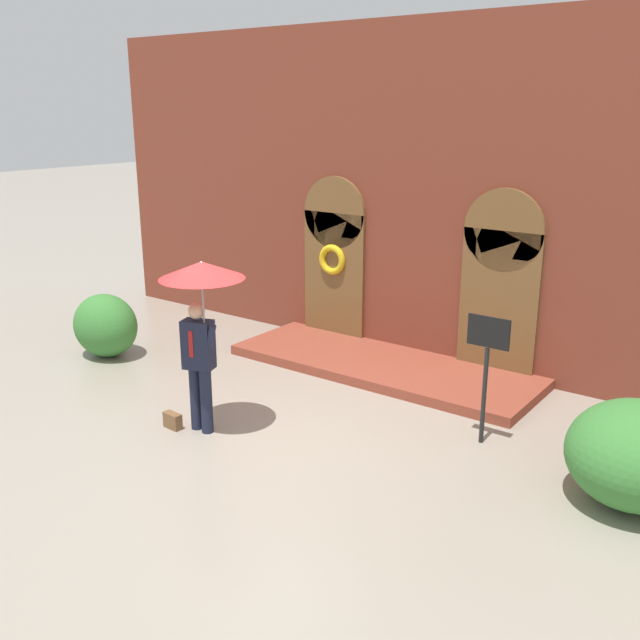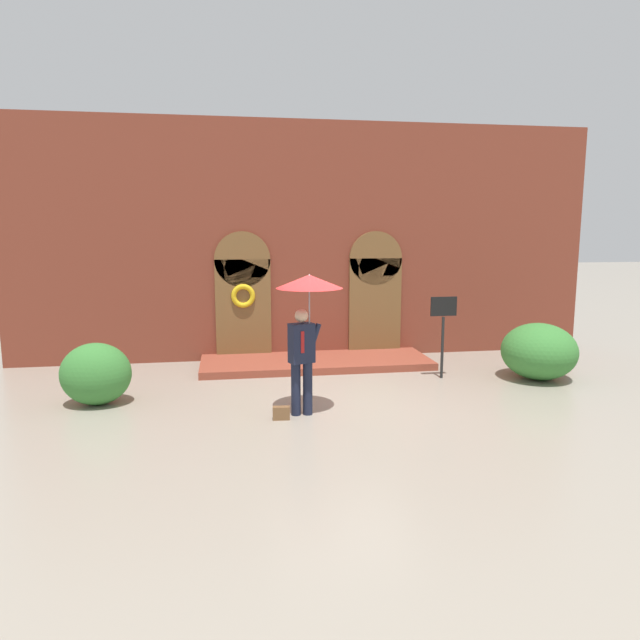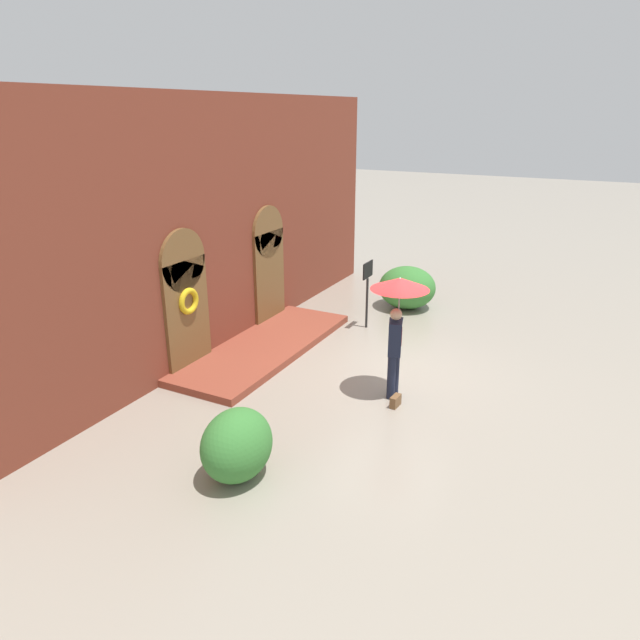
{
  "view_description": "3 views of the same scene",
  "coord_description": "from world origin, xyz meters",
  "views": [
    {
      "loc": [
        5.78,
        -6.55,
        4.24
      ],
      "look_at": [
        -0.22,
        1.59,
        1.19
      ],
      "focal_mm": 40.0,
      "sensor_mm": 36.0,
      "label": 1
    },
    {
      "loc": [
        -1.96,
        -9.53,
        3.09
      ],
      "look_at": [
        -0.15,
        1.56,
        1.3
      ],
      "focal_mm": 32.0,
      "sensor_mm": 36.0,
      "label": 2
    },
    {
      "loc": [
        -10.22,
        -3.66,
        5.25
      ],
      "look_at": [
        -0.13,
        1.56,
        1.04
      ],
      "focal_mm": 32.0,
      "sensor_mm": 36.0,
      "label": 3
    }
  ],
  "objects": [
    {
      "name": "shrub_left",
      "position": [
        -4.3,
        0.8,
        0.56
      ],
      "size": [
        1.22,
        1.0,
        1.11
      ],
      "primitive_type": "ellipsoid",
      "color": "#387A33",
      "rests_on": "ground"
    },
    {
      "name": "shrub_right",
      "position": [
        4.4,
        1.17,
        0.59
      ],
      "size": [
        1.52,
        1.58,
        1.17
      ],
      "primitive_type": "ellipsoid",
      "color": "#387A33",
      "rests_on": "ground"
    },
    {
      "name": "ground_plane",
      "position": [
        0.0,
        0.0,
        0.0
      ],
      "size": [
        80.0,
        80.0,
        0.0
      ],
      "primitive_type": "plane",
      "color": "gray"
    },
    {
      "name": "sign_post",
      "position": [
        2.44,
        1.56,
        1.16
      ],
      "size": [
        0.56,
        0.06,
        1.72
      ],
      "color": "black",
      "rests_on": "ground"
    },
    {
      "name": "handbag",
      "position": [
        -1.14,
        -0.56,
        0.11
      ],
      "size": [
        0.29,
        0.14,
        0.22
      ],
      "primitive_type": "cube",
      "rotation": [
        0.0,
        0.0,
        -0.08
      ],
      "color": "brown",
      "rests_on": "ground"
    },
    {
      "name": "building_facade",
      "position": [
        -0.0,
        4.15,
        2.68
      ],
      "size": [
        14.0,
        2.3,
        5.6
      ],
      "color": "brown",
      "rests_on": "ground"
    },
    {
      "name": "person_with_umbrella",
      "position": [
        -0.67,
        -0.36,
        1.91
      ],
      "size": [
        1.1,
        1.1,
        2.36
      ],
      "color": "#191E33",
      "rests_on": "ground"
    }
  ]
}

